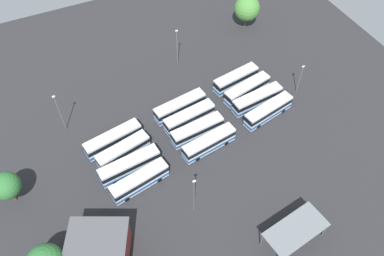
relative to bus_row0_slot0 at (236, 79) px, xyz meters
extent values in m
plane|color=#28282B|center=(14.14, 7.81, -1.91)|extent=(108.97, 108.97, 0.00)
cube|color=silver|center=(-0.01, 0.00, -0.02)|extent=(11.08, 4.13, 3.18)
cube|color=beige|center=(-0.01, 0.00, 1.64)|extent=(10.62, 3.87, 0.14)
cube|color=black|center=(-0.01, 0.00, 0.49)|extent=(11.14, 4.18, 1.02)
cube|color=#1E56A8|center=(-0.01, 0.00, -0.91)|extent=(11.14, 4.18, 0.64)
cube|color=black|center=(5.35, 0.86, 0.59)|extent=(0.38, 1.99, 1.17)
cylinder|color=black|center=(3.13, 1.64, -1.41)|extent=(1.03, 0.45, 1.00)
cylinder|color=black|center=(3.49, -0.58, -1.41)|extent=(1.03, 0.45, 1.00)
cylinder|color=black|center=(-3.50, 0.58, -1.41)|extent=(1.03, 0.45, 1.00)
cylinder|color=black|center=(-3.14, -1.64, -1.41)|extent=(1.03, 0.45, 1.00)
cube|color=silver|center=(-0.62, 3.88, -0.02)|extent=(11.44, 4.65, 3.18)
cube|color=beige|center=(-0.62, 3.88, 1.64)|extent=(10.96, 4.37, 0.14)
cube|color=black|center=(-0.62, 3.88, 0.49)|extent=(11.50, 4.70, 1.02)
cube|color=#1E56A8|center=(-0.62, 3.88, -0.91)|extent=(11.50, 4.70, 0.64)
cube|color=black|center=(4.87, 5.01, 0.59)|extent=(0.46, 1.98, 1.17)
cylinder|color=black|center=(2.55, 5.68, -1.41)|extent=(1.04, 0.50, 1.00)
cylinder|color=black|center=(3.00, 3.48, -1.41)|extent=(1.04, 0.50, 1.00)
cylinder|color=black|center=(-4.24, 4.28, -1.41)|extent=(1.04, 0.50, 1.00)
cylinder|color=black|center=(-3.78, 2.08, -1.41)|extent=(1.04, 0.50, 1.00)
cube|color=silver|center=(-1.10, 7.36, -0.02)|extent=(11.64, 3.53, 3.18)
cube|color=beige|center=(-1.10, 7.36, 1.64)|extent=(11.17, 3.30, 0.14)
cube|color=black|center=(-1.10, 7.36, 0.49)|extent=(11.70, 3.58, 1.02)
cube|color=#1E56A8|center=(-1.10, 7.36, -0.91)|extent=(11.70, 3.58, 0.64)
cube|color=black|center=(4.62, 7.91, 0.59)|extent=(0.25, 2.00, 1.17)
cylinder|color=black|center=(2.33, 8.82, -1.41)|extent=(1.02, 0.39, 1.00)
cylinder|color=black|center=(2.55, 6.58, -1.41)|extent=(1.02, 0.39, 1.00)
cylinder|color=black|center=(-4.74, 8.14, -1.41)|extent=(1.02, 0.39, 1.00)
cylinder|color=black|center=(-4.53, 5.90, -1.41)|extent=(1.02, 0.39, 1.00)
cube|color=silver|center=(-1.47, 11.18, -0.02)|extent=(11.71, 4.65, 3.18)
cube|color=beige|center=(-1.47, 11.18, 1.64)|extent=(11.22, 4.37, 0.14)
cube|color=black|center=(-1.47, 11.18, 0.49)|extent=(11.77, 4.70, 1.02)
cube|color=#1E56A8|center=(-1.47, 11.18, -0.91)|extent=(11.77, 4.70, 0.64)
cube|color=black|center=(4.16, 12.31, 0.59)|extent=(0.45, 1.98, 1.17)
cylinder|color=black|center=(1.79, 12.98, -1.41)|extent=(1.04, 0.49, 1.00)
cylinder|color=black|center=(2.24, 10.78, -1.41)|extent=(1.04, 0.49, 1.00)
cylinder|color=black|center=(-5.17, 11.58, -1.41)|extent=(1.04, 0.49, 1.00)
cylinder|color=black|center=(-4.73, 9.38, -1.41)|extent=(1.04, 0.49, 1.00)
cube|color=silver|center=(14.70, 2.24, -0.02)|extent=(11.67, 4.03, 3.18)
cube|color=beige|center=(14.70, 2.24, 1.64)|extent=(11.19, 3.78, 0.14)
cube|color=black|center=(14.70, 2.24, 0.49)|extent=(11.73, 4.08, 1.02)
cube|color=#1E56A8|center=(14.70, 2.24, -0.91)|extent=(11.73, 4.08, 0.64)
cube|color=black|center=(20.38, 3.05, 0.59)|extent=(0.34, 1.99, 1.17)
cylinder|color=black|center=(18.05, 3.86, -1.41)|extent=(1.03, 0.44, 1.00)
cylinder|color=black|center=(18.37, 1.63, -1.41)|extent=(1.03, 0.44, 1.00)
cylinder|color=black|center=(11.04, 2.86, -1.41)|extent=(1.03, 0.44, 1.00)
cylinder|color=black|center=(11.35, 0.63, -1.41)|extent=(1.03, 0.44, 1.00)
cube|color=silver|center=(14.17, 5.80, -0.02)|extent=(11.26, 3.89, 3.18)
cube|color=beige|center=(14.17, 5.80, 1.64)|extent=(10.80, 3.64, 0.14)
cube|color=black|center=(14.17, 5.80, 0.49)|extent=(11.32, 3.93, 1.02)
cube|color=#1E56A8|center=(14.17, 5.80, -0.91)|extent=(11.32, 3.93, 0.64)
cube|color=black|center=(19.65, 6.54, 0.59)|extent=(0.33, 2.00, 1.17)
cylinder|color=black|center=(17.42, 7.37, -1.41)|extent=(1.03, 0.43, 1.00)
cylinder|color=black|center=(17.71, 5.14, -1.41)|extent=(1.03, 0.43, 1.00)
cylinder|color=black|center=(10.63, 6.46, -1.41)|extent=(1.03, 0.43, 1.00)
cylinder|color=black|center=(10.93, 4.23, -1.41)|extent=(1.03, 0.43, 1.00)
cube|color=silver|center=(14.15, 9.53, -0.02)|extent=(11.13, 3.38, 3.18)
cube|color=beige|center=(14.15, 9.53, 1.64)|extent=(10.68, 3.15, 0.14)
cube|color=black|center=(14.15, 9.53, 0.49)|extent=(11.19, 3.43, 1.02)
cube|color=#1E56A8|center=(14.15, 9.53, -0.91)|extent=(11.19, 3.43, 0.64)
cube|color=black|center=(19.62, 10.01, 0.59)|extent=(0.23, 2.00, 1.17)
cylinder|color=black|center=(17.44, 10.95, -1.41)|extent=(1.02, 0.39, 1.00)
cylinder|color=black|center=(17.63, 8.70, -1.41)|extent=(1.02, 0.39, 1.00)
cylinder|color=black|center=(10.67, 10.36, -1.41)|extent=(1.02, 0.39, 1.00)
cylinder|color=black|center=(10.87, 8.12, -1.41)|extent=(1.02, 0.39, 1.00)
cube|color=silver|center=(13.48, 13.37, -0.02)|extent=(11.37, 4.02, 3.18)
cube|color=beige|center=(13.48, 13.37, 1.64)|extent=(10.90, 3.77, 0.14)
cube|color=black|center=(13.48, 13.37, 0.49)|extent=(11.43, 4.07, 1.02)
cube|color=#1E56A8|center=(13.48, 13.37, -0.91)|extent=(11.43, 4.07, 0.64)
cube|color=black|center=(18.99, 14.18, 0.59)|extent=(0.35, 1.99, 1.17)
cylinder|color=black|center=(16.73, 14.98, -1.41)|extent=(1.03, 0.44, 1.00)
cylinder|color=black|center=(17.05, 12.76, -1.41)|extent=(1.03, 0.44, 1.00)
cylinder|color=black|center=(9.90, 13.99, -1.41)|extent=(1.03, 0.44, 1.00)
cylinder|color=black|center=(10.22, 11.76, -1.41)|extent=(1.03, 0.44, 1.00)
cube|color=silver|center=(30.10, 4.59, -0.02)|extent=(11.81, 4.43, 3.18)
cube|color=beige|center=(30.10, 4.59, 1.64)|extent=(11.32, 4.16, 0.14)
cube|color=black|center=(30.10, 4.59, 0.49)|extent=(11.88, 4.48, 1.02)
cube|color=#1E56A8|center=(30.10, 4.59, -0.91)|extent=(11.88, 4.48, 0.64)
cube|color=black|center=(35.80, 5.61, 0.59)|extent=(0.41, 1.98, 1.17)
cylinder|color=black|center=(33.43, 6.33, -1.41)|extent=(1.04, 0.47, 1.00)
cylinder|color=black|center=(33.83, 4.11, -1.41)|extent=(1.04, 0.47, 1.00)
cylinder|color=black|center=(26.37, 5.07, -1.41)|extent=(1.04, 0.47, 1.00)
cylinder|color=black|center=(26.77, 2.86, -1.41)|extent=(1.04, 0.47, 1.00)
cube|color=silver|center=(29.25, 8.15, -0.02)|extent=(10.96, 4.69, 3.18)
cube|color=beige|center=(29.25, 8.15, 1.64)|extent=(10.50, 4.41, 0.14)
cube|color=black|center=(29.25, 8.15, 0.49)|extent=(11.02, 4.74, 1.02)
cube|color=#1E56A8|center=(29.25, 8.15, -0.91)|extent=(11.02, 4.74, 0.64)
cube|color=black|center=(34.48, 9.30, 0.59)|extent=(0.49, 1.97, 1.17)
cylinder|color=black|center=(32.24, 9.96, -1.41)|extent=(1.04, 0.51, 1.00)
cylinder|color=black|center=(32.73, 7.76, -1.41)|extent=(1.04, 0.51, 1.00)
cylinder|color=black|center=(25.77, 8.53, -1.41)|extent=(1.04, 0.51, 1.00)
cylinder|color=black|center=(26.26, 6.33, -1.41)|extent=(1.04, 0.51, 1.00)
cube|color=silver|center=(29.24, 11.74, -0.02)|extent=(11.91, 3.65, 3.18)
cube|color=beige|center=(29.24, 11.74, 1.64)|extent=(11.42, 3.41, 0.14)
cube|color=black|center=(29.24, 11.74, 0.49)|extent=(11.97, 3.69, 1.02)
cube|color=#1E56A8|center=(29.24, 11.74, -0.91)|extent=(11.97, 3.69, 0.64)
cube|color=black|center=(35.08, 12.35, 0.59)|extent=(0.27, 2.00, 1.17)
cylinder|color=black|center=(32.73, 13.23, -1.41)|extent=(1.03, 0.40, 1.00)
cylinder|color=black|center=(32.97, 11.00, -1.41)|extent=(1.03, 0.40, 1.00)
cylinder|color=black|center=(25.51, 12.48, -1.41)|extent=(1.03, 0.40, 1.00)
cylinder|color=black|center=(25.74, 10.24, -1.41)|extent=(1.03, 0.40, 1.00)
cube|color=silver|center=(28.73, 15.69, -0.02)|extent=(11.37, 4.44, 3.18)
cube|color=beige|center=(28.73, 15.69, 1.64)|extent=(10.90, 4.17, 0.14)
cube|color=black|center=(28.73, 15.69, 0.49)|extent=(11.43, 4.49, 1.02)
cube|color=#1E56A8|center=(28.73, 15.69, -0.91)|extent=(11.43, 4.49, 0.64)
cube|color=black|center=(34.21, 16.72, 0.59)|extent=(0.43, 1.98, 1.17)
cylinder|color=black|center=(31.91, 17.43, -1.41)|extent=(1.04, 0.48, 1.00)
cylinder|color=black|center=(32.33, 15.22, -1.41)|extent=(1.04, 0.48, 1.00)
cylinder|color=black|center=(25.14, 16.17, -1.41)|extent=(1.04, 0.48, 1.00)
cylinder|color=black|center=(25.55, 13.96, -1.41)|extent=(1.04, 0.48, 1.00)
cube|color=maroon|center=(39.33, 26.03, 0.90)|extent=(11.96, 12.11, 5.61)
cube|color=#4C4C51|center=(39.33, 26.03, 3.88)|extent=(12.68, 12.84, 0.36)
cube|color=slate|center=(9.52, 36.25, 2.32)|extent=(11.02, 6.54, 0.20)
cylinder|color=#59595B|center=(14.69, 34.76, 0.16)|extent=(0.20, 0.20, 4.13)
cylinder|color=#59595B|center=(4.35, 37.74, 0.16)|extent=(0.20, 0.20, 4.13)
cylinder|color=#59595B|center=(5.01, 33.32, 0.16)|extent=(0.20, 0.20, 4.13)
cylinder|color=slate|center=(-11.44, 7.57, 1.70)|extent=(0.16, 0.16, 7.22)
cube|color=silver|center=(-11.44, 7.57, 5.49)|extent=(0.56, 0.28, 0.20)
cylinder|color=slate|center=(21.84, 24.15, 2.76)|extent=(0.16, 0.16, 9.35)
cube|color=silver|center=(21.84, 24.15, 7.62)|extent=(0.56, 0.28, 0.20)
cylinder|color=slate|center=(8.78, -12.37, 2.71)|extent=(0.16, 0.16, 9.24)
cube|color=silver|center=(8.78, -12.37, 7.51)|extent=(0.56, 0.28, 0.20)
cylinder|color=slate|center=(37.85, -3.70, 2.83)|extent=(0.16, 0.16, 9.47)
cube|color=silver|center=(37.85, -3.70, 7.74)|extent=(0.56, 0.28, 0.20)
cylinder|color=brown|center=(50.02, 8.69, -0.53)|extent=(0.44, 0.44, 2.75)
sphere|color=#2D6B33|center=(50.02, 8.69, 2.94)|extent=(4.93, 4.93, 4.93)
cylinder|color=brown|center=(-12.94, -17.91, -0.51)|extent=(0.44, 0.44, 2.79)
sphere|color=#478438|center=(-12.94, -17.91, 3.63)|extent=(6.46, 6.46, 6.46)
camera|label=1|loc=(35.99, 53.33, 61.04)|focal=36.65mm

